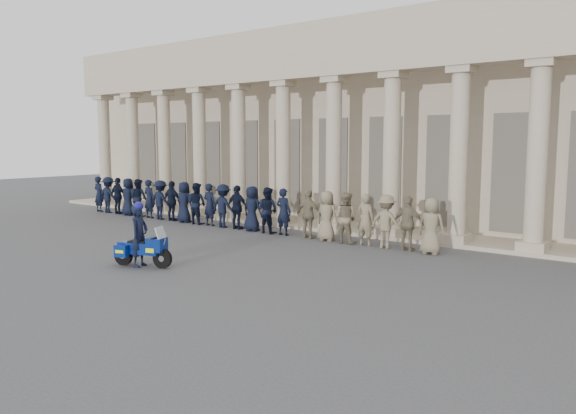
{
  "coord_description": "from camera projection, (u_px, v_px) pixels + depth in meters",
  "views": [
    {
      "loc": [
        11.13,
        -11.33,
        3.71
      ],
      "look_at": [
        0.17,
        3.01,
        1.6
      ],
      "focal_mm": 35.0,
      "sensor_mm": 36.0,
      "label": 1
    }
  ],
  "objects": [
    {
      "name": "ground",
      "position": [
        220.0,
        272.0,
        16.08
      ],
      "size": [
        90.0,
        90.0,
        0.0
      ],
      "primitive_type": "plane",
      "color": "#434345",
      "rests_on": "ground"
    },
    {
      "name": "rider",
      "position": [
        139.0,
        235.0,
        16.64
      ],
      "size": [
        0.64,
        0.78,
        1.95
      ],
      "rotation": [
        0.0,
        0.0,
        1.9
      ],
      "color": "black",
      "rests_on": "ground"
    },
    {
      "name": "building",
      "position": [
        432.0,
        125.0,
        27.19
      ],
      "size": [
        40.0,
        12.5,
        9.0
      ],
      "color": "tan",
      "rests_on": "ground"
    },
    {
      "name": "motorcycle",
      "position": [
        143.0,
        249.0,
        16.66
      ],
      "size": [
        1.87,
        1.06,
        1.24
      ],
      "rotation": [
        0.0,
        0.0,
        0.32
      ],
      "color": "black",
      "rests_on": "ground"
    },
    {
      "name": "officer_rank",
      "position": [
        225.0,
        206.0,
        24.18
      ],
      "size": [
        19.38,
        0.71,
        1.88
      ],
      "color": "black",
      "rests_on": "ground"
    }
  ]
}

